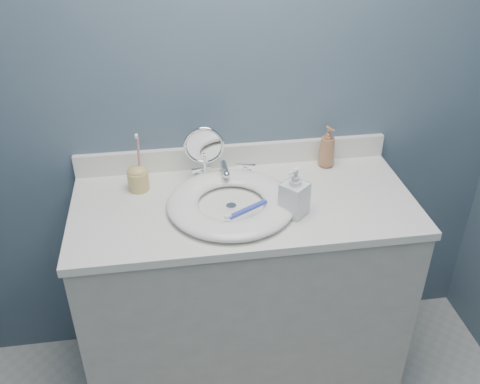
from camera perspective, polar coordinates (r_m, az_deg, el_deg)
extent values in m
cube|color=#4A5C6F|center=(2.00, -0.80, 11.04)|extent=(2.20, 0.02, 2.40)
cube|color=beige|center=(2.19, 0.38, -11.01)|extent=(1.20, 0.55, 0.85)
cube|color=white|center=(1.91, 0.42, -1.38)|extent=(1.22, 0.57, 0.03)
cube|color=white|center=(2.10, -0.70, 3.93)|extent=(1.22, 0.02, 0.09)
cylinder|color=silver|center=(1.87, -0.95, -1.53)|extent=(0.04, 0.04, 0.01)
cube|color=silver|center=(2.04, -1.75, 1.77)|extent=(0.22, 0.05, 0.01)
cylinder|color=silver|center=(2.03, -1.77, 2.47)|extent=(0.03, 0.03, 0.06)
cylinder|color=silver|center=(1.98, -1.62, 2.51)|extent=(0.02, 0.09, 0.02)
sphere|color=silver|center=(1.94, -1.45, 1.85)|extent=(0.03, 0.03, 0.03)
cylinder|color=silver|center=(2.03, -4.14, 1.97)|extent=(0.02, 0.02, 0.03)
cube|color=silver|center=(2.02, -4.17, 2.48)|extent=(0.08, 0.03, 0.01)
cylinder|color=silver|center=(2.05, 0.60, 2.34)|extent=(0.02, 0.02, 0.03)
cube|color=silver|center=(2.04, 0.61, 2.85)|extent=(0.08, 0.03, 0.01)
cylinder|color=silver|center=(2.03, -3.73, 1.42)|extent=(0.09, 0.09, 0.01)
cylinder|color=silver|center=(2.00, -3.79, 2.79)|extent=(0.01, 0.01, 0.11)
torus|color=silver|center=(1.96, -3.88, 4.98)|extent=(0.15, 0.03, 0.15)
cylinder|color=white|center=(1.96, -3.88, 4.98)|extent=(0.13, 0.02, 0.13)
imported|color=#A36D49|center=(2.11, 9.29, 4.78)|extent=(0.08, 0.08, 0.17)
imported|color=silver|center=(1.80, 5.85, 0.06)|extent=(0.12, 0.12, 0.18)
cylinder|color=tan|center=(1.99, -10.79, 1.21)|extent=(0.08, 0.08, 0.07)
ellipsoid|color=tan|center=(1.97, -10.89, 2.12)|extent=(0.08, 0.07, 0.05)
cylinder|color=pink|center=(1.94, -10.75, 3.89)|extent=(0.02, 0.03, 0.15)
cube|color=white|center=(1.90, -10.99, 5.87)|extent=(0.01, 0.02, 0.01)
cube|color=#3545BD|center=(1.78, 0.87, -1.87)|extent=(0.14, 0.09, 0.01)
cube|color=white|center=(1.73, -1.30, -2.63)|extent=(0.03, 0.02, 0.01)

